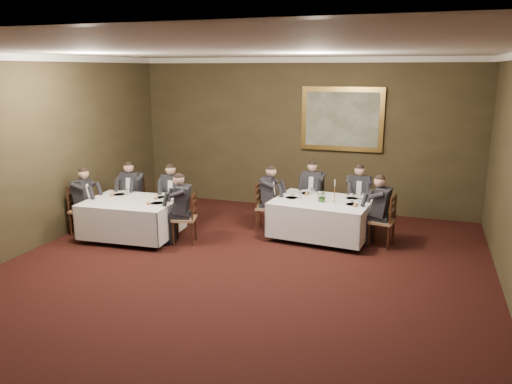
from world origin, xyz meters
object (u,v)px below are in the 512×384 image
Objects in this scene: table_second at (132,216)px; diner_sec_backright at (173,203)px; chair_main_backleft at (312,209)px; diner_main_backleft at (312,199)px; diner_sec_endright at (184,217)px; diner_main_endleft at (267,206)px; diner_main_endright at (382,220)px; chair_sec_backleft at (133,210)px; chair_sec_backright at (174,213)px; chair_main_endleft at (266,217)px; diner_sec_endleft at (83,209)px; diner_main_backright at (358,204)px; diner_sec_backleft at (133,200)px; chair_sec_endright at (185,228)px; chair_main_endright at (382,232)px; candlestick at (334,193)px; chair_main_backright at (358,214)px; table_main at (322,216)px; centerpiece at (322,196)px; painting at (342,119)px; chair_sec_endleft at (83,220)px.

diner_sec_backright reaches higher than table_second.
chair_main_backleft is 0.74× the size of diner_main_backleft.
table_second is 1.37× the size of diner_sec_endright.
chair_main_backleft is 0.74× the size of diner_main_endleft.
diner_main_endright is 4.26m from diner_sec_backright.
diner_main_endright is at bearing 13.39° from table_second.
table_second is at bearing 55.34° from diner_sec_backright.
chair_sec_backright is at bearing -178.59° from chair_sec_backleft.
chair_main_endleft is at bearing 52.51° from chair_main_backleft.
diner_sec_backright is 1.00× the size of diner_sec_endleft.
diner_main_backright is (0.99, -0.09, 0.00)m from diner_main_backleft.
diner_sec_backright is (0.94, 0.06, 0.00)m from diner_sec_backleft.
table_second is 4.60m from diner_main_backright.
chair_sec_endright is at bearing 4.08° from table_second.
chair_sec_backright is (-4.27, -0.18, 0.00)m from chair_main_endright.
diner_sec_backleft reaches higher than chair_main_endright.
candlestick is (1.41, -0.14, 0.65)m from chair_main_endleft.
chair_sec_backright is (-3.68, -1.19, 0.00)m from chair_main_backright.
diner_sec_endright is at bearing -157.38° from candlestick.
diner_sec_endleft is (-4.19, -2.28, 0.00)m from diner_main_backleft.
diner_sec_backleft is at bearing 23.46° from diner_main_backleft.
centerpiece is (0.03, -0.13, 0.44)m from table_main.
diner_sec_endleft is at bearing -144.55° from painting.
diner_main_backleft is at bearing -162.34° from chair_sec_backleft.
diner_main_backleft is (-0.41, 0.98, 0.06)m from table_main.
diner_sec_endright is 0.73× the size of painting.
painting is (0.41, 1.00, 1.64)m from diner_main_backleft.
chair_main_endleft is 3.72m from diner_sec_endleft.
chair_main_endright is at bearing 90.62° from chair_sec_endleft.
candlestick is (-0.34, -0.94, 0.65)m from chair_main_backright.
diner_sec_backleft is 2.97× the size of candlestick.
painting is (4.60, 3.28, 1.64)m from diner_sec_endleft.
diner_sec_endright reaches higher than candlestick.
chair_sec_endright is (-1.99, -2.12, -0.23)m from diner_main_backleft.
chair_main_endleft is at bearing 17.77° from chair_main_backright.
chair_main_backleft is 1.38m from candlestick.
diner_sec_endleft is at bearing 110.76° from chair_main_endright.
chair_main_endleft is 0.74× the size of diner_sec_endleft.
diner_sec_backright is at bearing 90.00° from chair_sec_backright.
chair_sec_endleft is 4.09× the size of centerpiece.
diner_sec_backleft is (-4.04, -0.36, 0.06)m from table_main.
chair_sec_backright is 1.10m from chair_sec_endright.
diner_main_endleft is at bearing -121.72° from painting.
diner_main_backright is at bearing 107.19° from chair_main_endleft.
diner_main_backright is 3.62m from diner_sec_endright.
chair_sec_backleft is (-2.87, -0.46, 0.00)m from chair_main_endleft.
chair_main_endleft is at bearing 93.89° from chair_main_endright.
chair_main_endright is 5.22m from diner_sec_backleft.
chair_main_endleft is at bearing -178.87° from diner_sec_backright.
centerpiece is at bearing 172.20° from chair_sec_backright.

